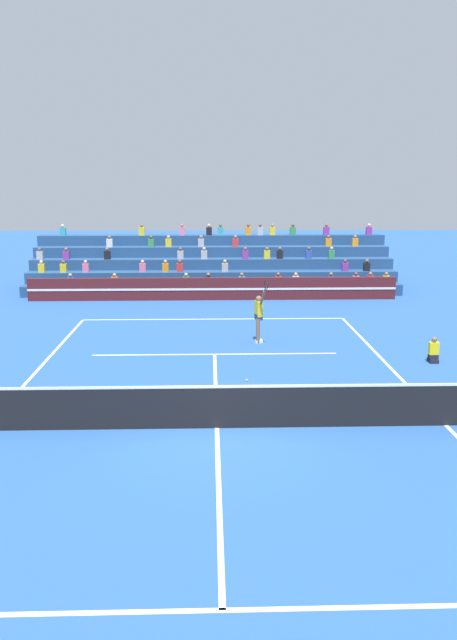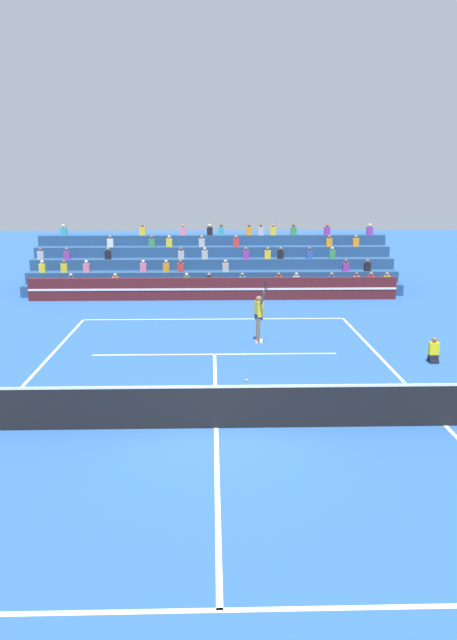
# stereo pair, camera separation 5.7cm
# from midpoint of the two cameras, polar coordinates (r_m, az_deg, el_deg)

# --- Properties ---
(ground_plane) EXTENTS (120.00, 120.00, 0.00)m
(ground_plane) POSITION_cam_midpoint_polar(r_m,az_deg,el_deg) (15.00, -1.18, -9.85)
(ground_plane) COLOR #285699
(court_lines) EXTENTS (11.10, 23.90, 0.01)m
(court_lines) POSITION_cam_midpoint_polar(r_m,az_deg,el_deg) (15.00, -1.18, -9.84)
(court_lines) COLOR white
(court_lines) RESTS_ON ground
(tennis_net) EXTENTS (12.00, 0.10, 1.10)m
(tennis_net) POSITION_cam_midpoint_polar(r_m,az_deg,el_deg) (14.80, -1.19, -7.90)
(tennis_net) COLOR slate
(tennis_net) RESTS_ON ground
(sponsor_banner_wall) EXTENTS (18.00, 0.26, 1.10)m
(sponsor_banner_wall) POSITION_cam_midpoint_polar(r_m,az_deg,el_deg) (30.57, -1.49, 2.87)
(sponsor_banner_wall) COLOR #51191E
(sponsor_banner_wall) RESTS_ON ground
(bleacher_stand) EXTENTS (19.31, 4.75, 3.38)m
(bleacher_stand) POSITION_cam_midpoint_polar(r_m,az_deg,el_deg) (34.25, -1.51, 4.72)
(bleacher_stand) COLOR navy
(bleacher_stand) RESTS_ON ground
(ball_kid_courtside) EXTENTS (0.30, 0.36, 0.84)m
(ball_kid_courtside) POSITION_cam_midpoint_polar(r_m,az_deg,el_deg) (21.12, 18.15, -2.83)
(ball_kid_courtside) COLOR black
(ball_kid_courtside) RESTS_ON ground
(tennis_player) EXTENTS (0.42, 1.15, 2.42)m
(tennis_player) POSITION_cam_midpoint_polar(r_m,az_deg,el_deg) (22.43, 2.70, 0.39)
(tennis_player) COLOR brown
(tennis_player) RESTS_ON ground
(tennis_ball) EXTENTS (0.07, 0.07, 0.07)m
(tennis_ball) POSITION_cam_midpoint_polar(r_m,az_deg,el_deg) (18.31, 1.58, -5.51)
(tennis_ball) COLOR #C6DB33
(tennis_ball) RESTS_ON ground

